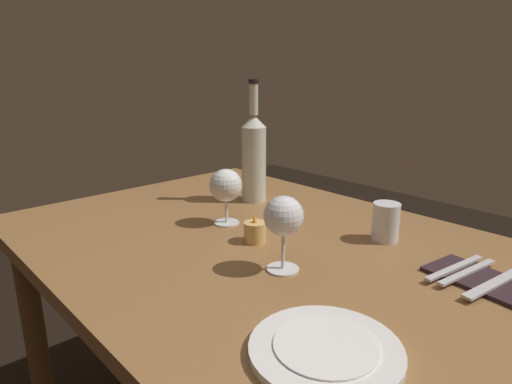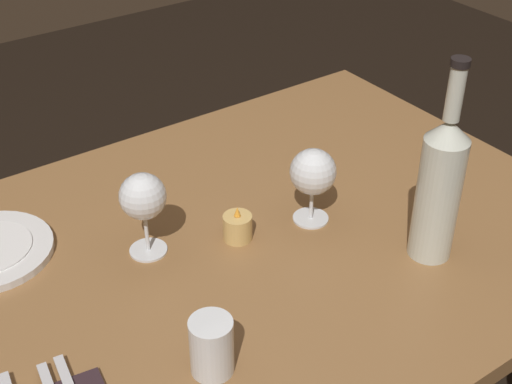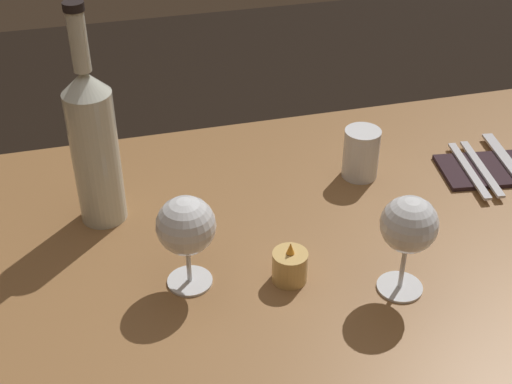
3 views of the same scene
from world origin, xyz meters
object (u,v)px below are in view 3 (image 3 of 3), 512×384
wine_glass_left (409,227)px  fork_outer (469,170)px  folded_napkin (493,169)px  wine_glass_right (186,227)px  wine_bottle (94,144)px  table_knife (509,164)px  votive_candle (290,267)px  fork_inner (482,168)px  water_tumbler (361,155)px

wine_glass_left → fork_outer: (0.24, 0.24, -0.10)m
folded_napkin → wine_glass_right: bearing=-165.2°
folded_napkin → wine_glass_left: bearing=-140.1°
wine_bottle → folded_napkin: 0.70m
table_knife → votive_candle: bearing=-158.6°
wine_bottle → fork_inner: 0.67m
votive_candle → fork_inner: bearing=23.9°
wine_glass_right → water_tumbler: bearing=30.6°
wine_glass_right → folded_napkin: bearing=14.8°
water_tumbler → table_knife: bearing=-10.4°
water_tumbler → wine_bottle: bearing=-178.9°
votive_candle → fork_outer: (0.39, 0.18, -0.01)m
votive_candle → fork_inner: 0.45m
wine_bottle → table_knife: size_ratio=1.71×
wine_bottle → table_knife: 0.73m
table_knife → folded_napkin: bearing=180.0°
votive_candle → table_knife: size_ratio=0.32×
wine_bottle → table_knife: bearing=-3.2°
fork_inner → table_knife: bearing=-0.0°
wine_bottle → fork_outer: size_ratio=2.00×
wine_glass_left → water_tumbler: bearing=79.8°
water_tumbler → folded_napkin: size_ratio=0.45×
wine_glass_right → table_knife: 0.64m
votive_candle → water_tumbler: bearing=49.3°
wine_glass_right → table_knife: (0.61, 0.15, -0.09)m
wine_glass_left → wine_glass_right: (-0.29, 0.09, -0.01)m
wine_glass_right → wine_bottle: wine_bottle is taller
fork_outer → water_tumbler: bearing=165.3°
votive_candle → fork_outer: bearing=25.3°
folded_napkin → fork_inner: fork_inner is taller
wine_glass_right → fork_outer: size_ratio=0.81×
water_tumbler → wine_glass_right: bearing=-149.4°
wine_bottle → fork_inner: (0.66, -0.04, -0.13)m
water_tumbler → fork_inner: bearing=-13.0°
wine_glass_left → folded_napkin: 0.39m
water_tumbler → fork_outer: (0.19, -0.05, -0.03)m
wine_glass_left → folded_napkin: size_ratio=0.76×
folded_napkin → fork_inner: 0.03m
wine_glass_right → wine_bottle: (-0.11, 0.19, 0.04)m
wine_bottle → votive_candle: 0.35m
wine_bottle → folded_napkin: size_ratio=1.77×
folded_napkin → fork_outer: fork_outer is taller
wine_glass_right → wine_bottle: 0.22m
folded_napkin → table_knife: table_knife is taller
fork_outer → table_knife: bearing=-0.0°
votive_candle → fork_inner: size_ratio=0.37×
wine_glass_right → votive_candle: (0.14, -0.03, -0.08)m
wine_glass_left → wine_bottle: bearing=144.4°
wine_bottle → votive_candle: bearing=-42.0°
wine_glass_left → votive_candle: wine_glass_left is taller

